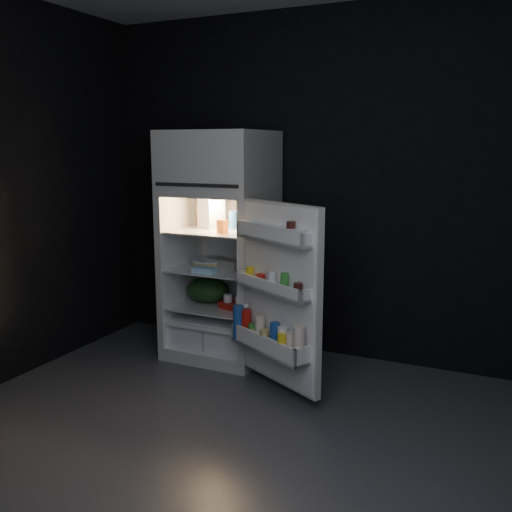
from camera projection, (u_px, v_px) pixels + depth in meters
The scene contains 17 objects.
floor at pixel (248, 453), 3.14m from camera, with size 4.00×3.40×0.00m, color #48484C.
wall_back at pixel (343, 187), 4.40m from camera, with size 4.00×0.00×2.70m, color black.
refrigerator at pixel (221, 237), 4.49m from camera, with size 0.76×0.71×1.78m.
fridge_door at pixel (277, 298), 3.75m from camera, with size 0.72×0.51×1.22m.
milk_jug at pixel (211, 213), 4.50m from camera, with size 0.16×0.16×0.24m, color white.
mayo_jar at pixel (236, 220), 4.46m from camera, with size 0.10×0.10×0.14m, color #1B4893.
jam_jar at pixel (248, 223), 4.30m from camera, with size 0.11×0.11×0.13m, color #33120E.
amber_bottle at pixel (201, 212), 4.60m from camera, with size 0.07×0.07×0.22m, color #AC4A1B.
small_carton at pixel (222, 226), 4.24m from camera, with size 0.07×0.05×0.10m, color orange.
egg_carton at pixel (224, 264), 4.45m from camera, with size 0.29×0.11×0.07m, color gray.
pie at pixel (210, 263), 4.56m from camera, with size 0.30×0.30×0.04m, color tan.
flat_package at pixel (204, 270), 4.30m from camera, with size 0.18×0.09×0.04m, color #98CBEB.
wrapped_pkg at pixel (248, 261), 4.59m from camera, with size 0.11×0.09×0.05m, color beige.
produce_bag at pixel (208, 290), 4.59m from camera, with size 0.36×0.30×0.20m, color #193815.
yogurt_tray at pixel (235, 306), 4.40m from camera, with size 0.24×0.13×0.05m, color #B4170F.
small_can_red at pixel (247, 296), 4.62m from camera, with size 0.07×0.07×0.09m, color #B4170F.
small_can_silver at pixel (249, 297), 4.57m from camera, with size 0.07×0.07×0.09m, color silver.
Camera 1 is at (1.25, -2.59, 1.67)m, focal length 40.00 mm.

